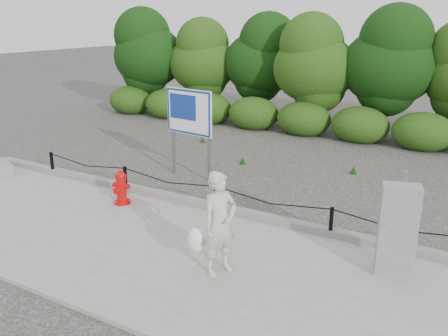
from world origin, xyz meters
name	(u,v)px	position (x,y,z in m)	size (l,w,h in m)	color
ground	(216,214)	(0.00, 0.00, 0.00)	(90.00, 90.00, 0.00)	#2D2B28
sidewalk	(159,251)	(0.00, -2.00, 0.04)	(14.00, 4.00, 0.08)	gray
curb	(217,207)	(0.00, 0.05, 0.15)	(14.00, 0.22, 0.14)	slate
chain_barrier	(216,194)	(0.00, 0.00, 0.46)	(10.06, 0.06, 0.60)	black
treeline	(358,62)	(0.46, 8.93, 2.52)	(20.56, 3.51, 4.47)	black
fire_hydrant	(121,188)	(-2.04, -0.67, 0.45)	(0.41, 0.43, 0.77)	#BB0708
pedestrian	(218,225)	(1.32, -2.15, 0.91)	(0.81, 0.73, 1.70)	#BDBAA2
concrete_block	(2,168)	(-6.22, -0.61, 0.23)	(0.95, 0.33, 0.30)	gray
utility_cabinet	(397,230)	(3.79, -0.79, 0.84)	(0.64, 0.48, 1.67)	#969698
advertising_sign	(189,116)	(-1.86, 1.80, 1.63)	(1.44, 0.28, 2.32)	slate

